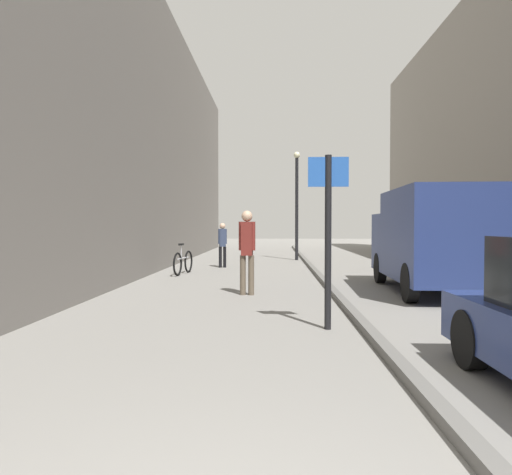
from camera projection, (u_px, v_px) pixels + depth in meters
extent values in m
plane|color=gray|center=(265.00, 280.00, 13.59)|extent=(80.00, 80.00, 0.00)
cube|color=slate|center=(79.00, 112.00, 13.65)|extent=(3.31, 40.00, 9.51)
cube|color=#615F5B|center=(322.00, 278.00, 13.53)|extent=(0.16, 40.00, 0.12)
cylinder|color=brown|center=(243.00, 275.00, 10.77)|extent=(0.13, 0.13, 0.88)
cylinder|color=brown|center=(251.00, 275.00, 10.75)|extent=(0.13, 0.13, 0.88)
cube|color=maroon|center=(247.00, 239.00, 10.74)|extent=(0.26, 0.23, 0.75)
cylinder|color=maroon|center=(241.00, 236.00, 10.76)|extent=(0.11, 0.11, 0.64)
cylinder|color=maroon|center=(253.00, 236.00, 10.72)|extent=(0.11, 0.11, 0.64)
sphere|color=tan|center=(247.00, 216.00, 10.73)|extent=(0.24, 0.24, 0.24)
cylinder|color=black|center=(220.00, 257.00, 17.61)|extent=(0.11, 0.11, 0.76)
cylinder|color=black|center=(225.00, 257.00, 17.66)|extent=(0.11, 0.11, 0.76)
cube|color=#2D3851|center=(222.00, 238.00, 17.61)|extent=(0.26, 0.24, 0.65)
cylinder|color=#2D3851|center=(219.00, 236.00, 17.58)|extent=(0.09, 0.09, 0.55)
cylinder|color=#2D3851|center=(226.00, 236.00, 17.65)|extent=(0.09, 0.09, 0.55)
sphere|color=tan|center=(222.00, 226.00, 17.60)|extent=(0.21, 0.21, 0.21)
cube|color=navy|center=(439.00, 235.00, 10.63)|extent=(2.06, 3.55, 2.02)
cube|color=navy|center=(412.00, 242.00, 13.05)|extent=(1.97, 1.43, 1.51)
cube|color=black|center=(408.00, 230.00, 13.51)|extent=(1.61, 0.10, 0.67)
cylinder|color=black|center=(380.00, 268.00, 12.99)|extent=(0.25, 0.81, 0.80)
cylinder|color=black|center=(446.00, 268.00, 12.86)|extent=(0.25, 0.81, 0.80)
cylinder|color=black|center=(410.00, 283.00, 9.68)|extent=(0.25, 0.81, 0.80)
cylinder|color=black|center=(499.00, 284.00, 9.56)|extent=(0.25, 0.81, 0.80)
cylinder|color=black|center=(470.00, 339.00, 5.25)|extent=(0.20, 0.64, 0.64)
cylinder|color=black|center=(328.00, 243.00, 7.21)|extent=(0.10, 0.10, 2.60)
cube|color=#2659B2|center=(328.00, 172.00, 7.18)|extent=(0.60, 0.03, 0.44)
cylinder|color=black|center=(297.00, 209.00, 21.28)|extent=(0.14, 0.14, 4.50)
sphere|color=beige|center=(297.00, 155.00, 21.22)|extent=(0.28, 0.28, 0.28)
torus|color=black|center=(188.00, 262.00, 15.77)|extent=(0.16, 0.72, 0.72)
torus|color=black|center=(178.00, 264.00, 14.73)|extent=(0.16, 0.72, 0.72)
cylinder|color=#B7B7BC|center=(183.00, 258.00, 15.25)|extent=(0.19, 0.94, 0.05)
cylinder|color=#B7B7BC|center=(181.00, 251.00, 15.05)|extent=(0.04, 0.04, 0.40)
cube|color=black|center=(181.00, 244.00, 15.05)|extent=(0.13, 0.25, 0.06)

